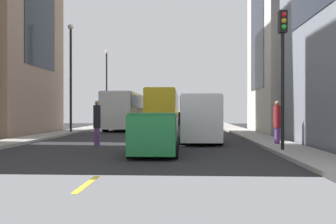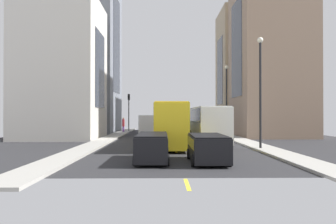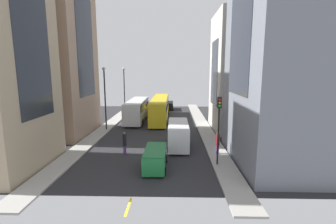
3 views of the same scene
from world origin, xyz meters
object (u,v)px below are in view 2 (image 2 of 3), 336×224
car_black_0 (152,145)px  car_green_2 (162,125)px  pedestrian_walking_far (183,125)px  streetcar_yellow (170,121)px  traffic_light_near_corner (129,105)px  city_bus_white (207,122)px  car_black_1 (208,146)px  pedestrian_waiting_curb (123,124)px  delivery_van_white (148,123)px

car_black_0 → car_green_2: bearing=-90.8°
car_black_0 → pedestrian_walking_far: 27.57m
streetcar_yellow → traffic_light_near_corner: bearing=-73.0°
traffic_light_near_corner → city_bus_white: bearing=117.5°
car_black_1 → pedestrian_walking_far: bearing=-90.9°
car_black_0 → car_green_2: 30.49m
city_bus_white → pedestrian_waiting_curb: (10.06, -15.69, -0.75)m
delivery_van_white → pedestrian_waiting_curb: size_ratio=2.91×
car_green_2 → pedestrian_waiting_curb: pedestrian_waiting_curb is taller
pedestrian_walking_far → traffic_light_near_corner: bearing=115.8°
car_black_1 → traffic_light_near_corner: size_ratio=0.75×
city_bus_white → streetcar_yellow: bearing=18.0°
pedestrian_waiting_curb → pedestrian_walking_far: bearing=168.7°
traffic_light_near_corner → streetcar_yellow: bearing=107.0°
car_black_0 → pedestrian_waiting_curb: size_ratio=2.29×
car_black_1 → traffic_light_near_corner: 31.48m
car_black_0 → pedestrian_walking_far: size_ratio=2.12×
car_green_2 → traffic_light_near_corner: size_ratio=0.72×
pedestrian_waiting_curb → traffic_light_near_corner: size_ratio=0.37×
city_bus_white → car_black_0: bearing=67.3°
car_black_0 → pedestrian_walking_far: (-3.56, -27.34, 0.26)m
car_black_1 → car_green_2: 31.04m
pedestrian_waiting_curb → car_black_0: bearing=88.5°
car_green_2 → pedestrian_waiting_curb: (5.67, 3.32, 0.28)m
car_green_2 → car_black_1: bearing=95.0°
car_black_0 → delivery_van_white: bearing=-86.3°
pedestrian_walking_far → streetcar_yellow: bearing=-145.2°
delivery_van_white → city_bus_white: bearing=115.8°
streetcar_yellow → car_black_1: size_ratio=3.41×
delivery_van_white → streetcar_yellow: bearing=100.9°
car_black_0 → car_black_1: (-3.11, 0.44, -0.02)m
city_bus_white → pedestrian_waiting_curb: 18.65m
car_black_0 → pedestrian_waiting_curb: 27.67m
pedestrian_walking_far → pedestrian_waiting_curb: (8.82, 0.18, 0.06)m
car_black_0 → pedestrian_waiting_curb: bearing=-79.0°
pedestrian_waiting_curb → traffic_light_near_corner: (-0.49, -2.71, 2.87)m
city_bus_white → streetcar_yellow: (3.60, 1.17, 0.12)m
pedestrian_walking_far → pedestrian_waiting_curb: size_ratio=1.08×
city_bus_white → pedestrian_waiting_curb: size_ratio=5.30×
streetcar_yellow → car_black_0: 10.44m
pedestrian_walking_far → pedestrian_waiting_curb: pedestrian_walking_far is taller
city_bus_white → delivery_van_white: 14.67m
city_bus_white → car_green_2: bearing=-77.0°
city_bus_white → delivery_van_white: bearing=-64.2°
streetcar_yellow → pedestrian_waiting_curb: streetcar_yellow is taller
car_black_1 → pedestrian_walking_far: pedestrian_walking_far is taller
car_black_0 → traffic_light_near_corner: size_ratio=0.83×
city_bus_white → pedestrian_walking_far: city_bus_white is taller
city_bus_white → pedestrian_waiting_curb: city_bus_white is taller
delivery_van_white → car_black_1: size_ratio=1.41×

